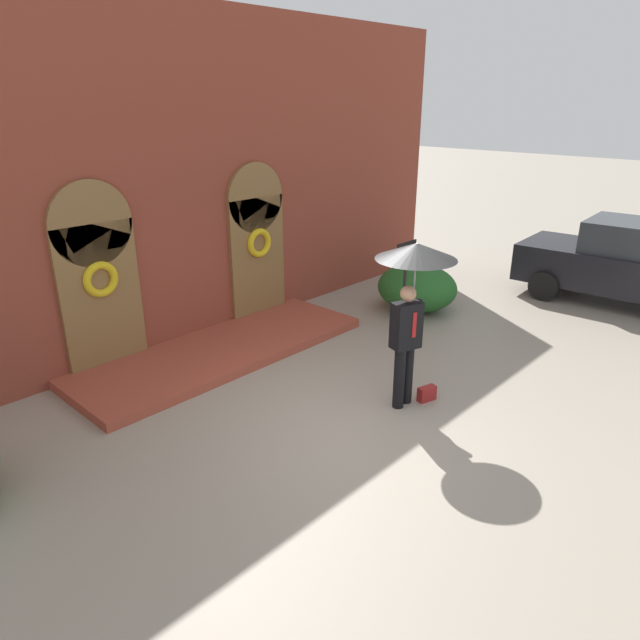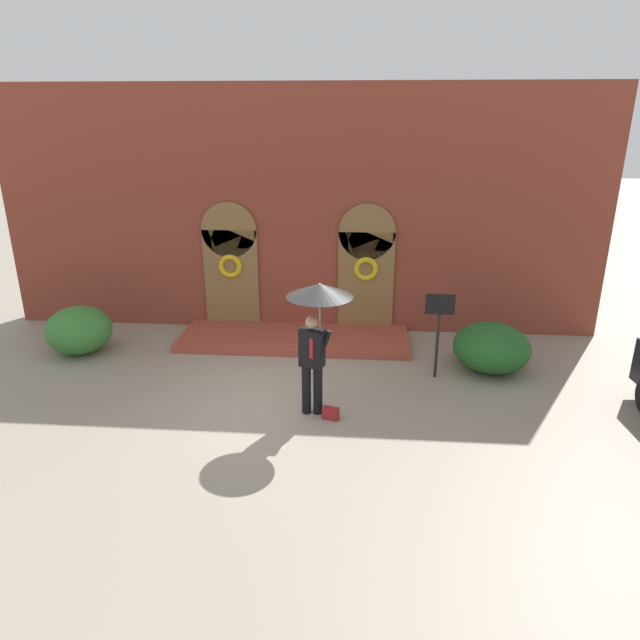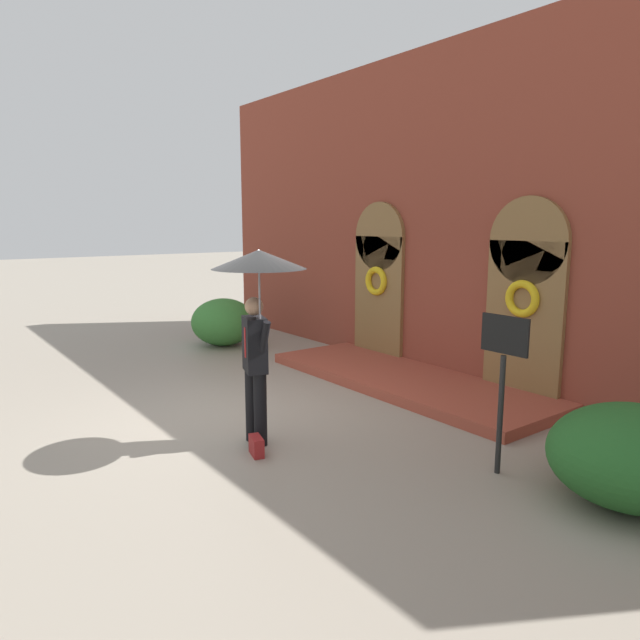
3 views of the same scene
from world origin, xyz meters
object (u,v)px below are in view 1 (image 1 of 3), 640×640
Objects in this scene: person_with_umbrella at (413,276)px; sign_post at (405,272)px; shrub_right at (417,287)px; parked_car at (626,263)px; handbag at (427,394)px.

person_with_umbrella is 2.85m from sign_post.
sign_post is (2.20, 1.64, -0.75)m from person_with_umbrella.
shrub_right is (1.16, 0.49, -0.69)m from sign_post.
person_with_umbrella reaches higher than parked_car.
shrub_right is at bearing 22.65° from sign_post.
parked_car reaches higher than handbag.
parked_car is at bearing -7.00° from person_with_umbrella.
person_with_umbrella is 0.56× the size of parked_car.
sign_post is 0.41× the size of parked_car.
person_with_umbrella is at bearing 155.97° from handbag.
parked_car is at bearing -28.52° from sign_post.
shrub_right is 0.39× the size of parked_car.
parked_car reaches higher than sign_post.
parked_car is (3.39, -2.96, 0.41)m from shrub_right.
handbag is at bearing -136.85° from sign_post.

